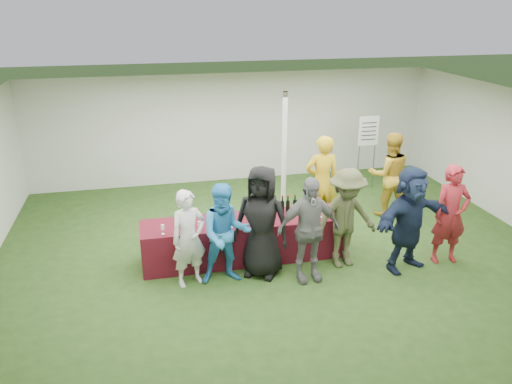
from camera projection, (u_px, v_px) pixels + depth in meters
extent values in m
plane|color=#284719|center=(274.00, 249.00, 9.29)|extent=(60.00, 60.00, 0.00)
plane|color=white|center=(234.00, 128.00, 12.44)|extent=(10.00, 0.00, 10.00)
plane|color=white|center=(375.00, 308.00, 5.16)|extent=(10.00, 0.00, 10.00)
plane|color=white|center=(276.00, 105.00, 8.31)|extent=(10.00, 10.00, 0.00)
cylinder|color=silver|center=(284.00, 159.00, 10.00)|extent=(0.10, 0.10, 2.70)
cube|color=maroon|center=(245.00, 239.00, 8.84)|extent=(3.60, 0.80, 0.75)
cylinder|color=black|center=(258.00, 210.00, 8.80)|extent=(0.07, 0.07, 0.22)
cylinder|color=black|center=(258.00, 203.00, 8.74)|extent=(0.03, 0.03, 0.08)
cylinder|color=maroon|center=(258.00, 200.00, 8.73)|extent=(0.03, 0.03, 0.02)
cylinder|color=black|center=(266.00, 208.00, 8.92)|extent=(0.07, 0.07, 0.22)
cylinder|color=black|center=(266.00, 200.00, 8.86)|extent=(0.03, 0.03, 0.08)
cylinder|color=maroon|center=(266.00, 197.00, 8.84)|extent=(0.03, 0.03, 0.02)
cylinder|color=black|center=(274.00, 209.00, 8.86)|extent=(0.07, 0.07, 0.22)
cylinder|color=black|center=(274.00, 201.00, 8.81)|extent=(0.03, 0.03, 0.08)
cylinder|color=maroon|center=(274.00, 198.00, 8.79)|extent=(0.03, 0.03, 0.02)
cylinder|color=black|center=(282.00, 207.00, 8.95)|extent=(0.07, 0.07, 0.22)
cylinder|color=black|center=(282.00, 199.00, 8.90)|extent=(0.03, 0.03, 0.08)
cylinder|color=maroon|center=(282.00, 196.00, 8.88)|extent=(0.03, 0.03, 0.02)
cylinder|color=black|center=(288.00, 207.00, 8.97)|extent=(0.07, 0.07, 0.22)
cylinder|color=black|center=(288.00, 199.00, 8.91)|extent=(0.03, 0.03, 0.08)
cylinder|color=maroon|center=(288.00, 196.00, 8.89)|extent=(0.03, 0.03, 0.02)
cylinder|color=black|center=(295.00, 206.00, 9.00)|extent=(0.07, 0.07, 0.22)
cylinder|color=black|center=(295.00, 198.00, 8.94)|extent=(0.03, 0.03, 0.08)
cylinder|color=maroon|center=(295.00, 195.00, 8.92)|extent=(0.03, 0.03, 0.02)
cylinder|color=silver|center=(163.00, 234.00, 8.17)|extent=(0.06, 0.06, 0.00)
cylinder|color=silver|center=(163.00, 232.00, 8.15)|extent=(0.01, 0.01, 0.07)
cylinder|color=silver|center=(163.00, 227.00, 8.12)|extent=(0.06, 0.06, 0.08)
cylinder|color=silver|center=(183.00, 232.00, 8.24)|extent=(0.06, 0.06, 0.00)
cylinder|color=silver|center=(183.00, 230.00, 8.22)|extent=(0.01, 0.01, 0.07)
cylinder|color=silver|center=(183.00, 225.00, 8.19)|extent=(0.06, 0.06, 0.08)
cylinder|color=#430713|center=(183.00, 227.00, 8.20)|extent=(0.05, 0.05, 0.02)
cylinder|color=silver|center=(200.00, 230.00, 8.29)|extent=(0.06, 0.06, 0.00)
cylinder|color=silver|center=(200.00, 228.00, 8.28)|extent=(0.01, 0.01, 0.07)
cylinder|color=silver|center=(199.00, 224.00, 8.25)|extent=(0.06, 0.06, 0.08)
cylinder|color=#430713|center=(199.00, 225.00, 8.26)|extent=(0.05, 0.05, 0.02)
cylinder|color=silver|center=(233.00, 227.00, 8.42)|extent=(0.06, 0.06, 0.00)
cylinder|color=silver|center=(233.00, 225.00, 8.40)|extent=(0.01, 0.01, 0.07)
cylinder|color=silver|center=(233.00, 220.00, 8.38)|extent=(0.06, 0.06, 0.08)
cylinder|color=silver|center=(322.00, 217.00, 8.80)|extent=(0.06, 0.06, 0.00)
cylinder|color=silver|center=(322.00, 215.00, 8.79)|extent=(0.01, 0.01, 0.07)
cylinder|color=silver|center=(322.00, 211.00, 8.76)|extent=(0.06, 0.06, 0.08)
cylinder|color=#430713|center=(322.00, 212.00, 8.77)|extent=(0.05, 0.05, 0.02)
cylinder|color=silver|center=(258.00, 225.00, 8.50)|extent=(0.06, 0.06, 0.00)
cylinder|color=silver|center=(258.00, 223.00, 8.48)|extent=(0.01, 0.01, 0.07)
cylinder|color=silver|center=(258.00, 218.00, 8.46)|extent=(0.06, 0.06, 0.08)
cylinder|color=silver|center=(250.00, 212.00, 8.76)|extent=(0.07, 0.07, 0.20)
cylinder|color=silver|center=(250.00, 206.00, 8.72)|extent=(0.03, 0.03, 0.03)
cube|color=white|center=(328.00, 210.00, 9.06)|extent=(0.25, 0.18, 0.03)
cylinder|color=slate|center=(338.00, 211.00, 8.81)|extent=(0.27, 0.27, 0.18)
cylinder|color=slate|center=(358.00, 168.00, 12.01)|extent=(0.02, 0.02, 1.10)
cylinder|color=slate|center=(373.00, 167.00, 12.09)|extent=(0.02, 0.02, 1.10)
cube|color=white|center=(369.00, 131.00, 11.73)|extent=(0.50, 0.02, 0.70)
cube|color=black|center=(370.00, 123.00, 11.64)|extent=(0.36, 0.01, 0.02)
cube|color=black|center=(369.00, 127.00, 11.68)|extent=(0.36, 0.01, 0.02)
cube|color=black|center=(369.00, 131.00, 11.71)|extent=(0.36, 0.01, 0.02)
cube|color=black|center=(369.00, 135.00, 11.75)|extent=(0.36, 0.01, 0.02)
cube|color=black|center=(368.00, 139.00, 11.79)|extent=(0.36, 0.01, 0.02)
imported|color=gold|center=(322.00, 182.00, 9.92)|extent=(0.72, 0.49, 1.90)
imported|color=gold|center=(389.00, 175.00, 10.47)|extent=(0.98, 0.82, 1.81)
imported|color=silver|center=(189.00, 239.00, 7.89)|extent=(0.68, 0.56, 1.61)
imported|color=#2A83C7|center=(226.00, 234.00, 7.94)|extent=(0.84, 0.66, 1.69)
imported|color=black|center=(262.00, 222.00, 8.12)|extent=(1.11, 0.99, 1.90)
imported|color=slate|center=(308.00, 230.00, 7.99)|extent=(1.07, 0.49, 1.78)
imported|color=#444928|center=(346.00, 218.00, 8.42)|extent=(1.22, 0.81, 1.77)
imported|color=#16213A|center=(409.00, 219.00, 8.32)|extent=(1.78, 1.05, 1.83)
imported|color=maroon|center=(451.00, 215.00, 8.56)|extent=(0.68, 0.47, 1.78)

